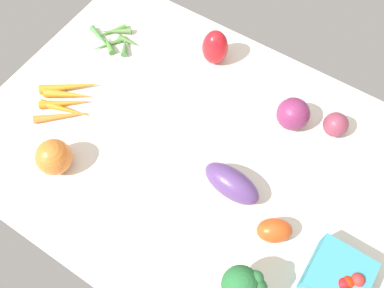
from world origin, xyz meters
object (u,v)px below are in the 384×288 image
okra_pile (113,39)px  broccoli_head (243,287)px  berry_basket (339,277)px  roma_tomato (274,230)px  carrot_bunch (68,99)px  red_onion_center (293,114)px  red_onion_near_basket (336,125)px  eggplant (232,183)px  heirloom_tomato_orange (54,157)px  bell_pepper_red (215,47)px

okra_pile → broccoli_head: size_ratio=1.37×
berry_basket → roma_tomato: size_ratio=1.51×
carrot_bunch → red_onion_center: size_ratio=2.41×
red_onion_near_basket → carrot_bunch: (60.20, 28.76, -1.87)cm
red_onion_near_basket → eggplant: size_ratio=0.43×
heirloom_tomato_orange → eggplant: bearing=-155.6°
okra_pile → broccoli_head: (-63.15, 39.35, 6.53)cm
roma_tomato → red_onion_center: bearing=76.0°
berry_basket → red_onion_center: size_ratio=1.43×
carrot_bunch → heirloom_tomato_orange: 18.19cm
okra_pile → red_onion_near_basket: 63.58cm
eggplant → bell_pepper_red: bearing=-47.9°
carrot_bunch → eggplant: bearing=-177.8°
okra_pile → berry_basket: (-78.11, 26.39, 2.33)cm
carrot_bunch → red_onion_center: red_onion_center is taller
roma_tomato → eggplant: bearing=129.1°
bell_pepper_red → broccoli_head: 60.71cm
bell_pepper_red → berry_basket: bearing=144.8°
berry_basket → roma_tomato: (15.15, -1.66, -0.58)cm
carrot_bunch → berry_basket: size_ratio=1.69×
okra_pile → red_onion_center: (-53.38, -2.82, 3.14)cm
broccoli_head → red_onion_near_basket: bearing=-90.1°
okra_pile → eggplant: (-50.01, 20.58, 2.40)cm
heirloom_tomato_orange → broccoli_head: size_ratio=0.74×
roma_tomato → bell_pepper_red: bearing=103.1°
berry_basket → carrot_bunch: bearing=-3.0°
okra_pile → red_onion_center: 53.55cm
okra_pile → red_onion_near_basket: (-63.23, -6.34, 2.15)cm
carrot_bunch → bell_pepper_red: (-24.13, -31.91, 4.02)cm
broccoli_head → red_onion_center: bearing=-77.0°
roma_tomato → eggplant: size_ratio=0.55×
bell_pepper_red → red_onion_center: 27.08cm
bell_pepper_red → roma_tomato: bearing=136.3°
broccoli_head → berry_basket: bearing=-139.1°
heirloom_tomato_orange → bell_pepper_red: size_ratio=0.81×
red_onion_center → eggplant: bearing=81.8°
red_onion_near_basket → eggplant: bearing=63.9°
carrot_bunch → bell_pepper_red: 40.21cm
broccoli_head → eggplant: bearing=-55.0°
carrot_bunch → broccoli_head: 62.77cm
carrot_bunch → roma_tomato: 60.00cm
bell_pepper_red → berry_basket: (-50.95, 35.88, -1.96)cm
heirloom_tomato_orange → berry_basket: bearing=-170.4°
red_onion_near_basket → eggplant: (13.21, 26.92, 0.25)cm
bell_pepper_red → okra_pile: bearing=19.3°
heirloom_tomato_orange → roma_tomato: heirloom_tomato_orange is taller
berry_basket → red_onion_center: (24.73, -29.20, 0.81)cm
red_onion_near_basket → carrot_bunch: red_onion_near_basket is taller
eggplant → carrot_bunch: bearing=7.1°
bell_pepper_red → berry_basket: size_ratio=0.90×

